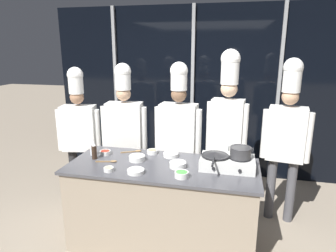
% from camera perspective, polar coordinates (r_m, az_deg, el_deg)
% --- Properties ---
extents(ground_plane, '(24.00, 24.00, 0.00)m').
position_cam_1_polar(ground_plane, '(3.53, -0.99, -21.01)').
color(ground_plane, gray).
extents(window_wall_back, '(4.61, 0.09, 2.70)m').
position_cam_1_polar(window_wall_back, '(4.89, 4.72, 6.35)').
color(window_wall_back, black).
rests_on(window_wall_back, ground_plane).
extents(demo_counter, '(1.94, 0.83, 0.90)m').
position_cam_1_polar(demo_counter, '(3.29, -1.02, -14.66)').
color(demo_counter, gray).
rests_on(demo_counter, ground_plane).
extents(portable_stove, '(0.53, 0.35, 0.12)m').
position_cam_1_polar(portable_stove, '(3.06, 11.23, -6.84)').
color(portable_stove, silver).
rests_on(portable_stove, demo_counter).
extents(frying_pan, '(0.28, 0.49, 0.04)m').
position_cam_1_polar(frying_pan, '(3.03, 8.98, -5.32)').
color(frying_pan, '#232326').
rests_on(frying_pan, portable_stove).
extents(stock_pot, '(0.24, 0.21, 0.11)m').
position_cam_1_polar(stock_pot, '(3.02, 13.66, -4.85)').
color(stock_pot, '#333335').
rests_on(stock_pot, portable_stove).
extents(squeeze_bottle_clear, '(0.06, 0.06, 0.18)m').
position_cam_1_polar(squeeze_bottle_clear, '(3.45, -14.17, -4.03)').
color(squeeze_bottle_clear, white).
rests_on(squeeze_bottle_clear, demo_counter).
extents(squeeze_bottle_soy, '(0.05, 0.05, 0.19)m').
position_cam_1_polar(squeeze_bottle_soy, '(3.32, -13.89, -4.61)').
color(squeeze_bottle_soy, '#332319').
rests_on(squeeze_bottle_soy, demo_counter).
extents(prep_bowl_noodles, '(0.17, 0.17, 0.06)m').
position_cam_1_polar(prep_bowl_noodles, '(3.22, -5.95, -6.01)').
color(prep_bowl_noodles, white).
rests_on(prep_bowl_noodles, demo_counter).
extents(prep_bowl_onion, '(0.17, 0.17, 0.04)m').
position_cam_1_polar(prep_bowl_onion, '(3.31, 0.54, -5.43)').
color(prep_bowl_onion, white).
rests_on(prep_bowl_onion, demo_counter).
extents(prep_bowl_mushrooms, '(0.12, 0.12, 0.05)m').
position_cam_1_polar(prep_bowl_mushrooms, '(3.41, -3.02, -4.86)').
color(prep_bowl_mushrooms, white).
rests_on(prep_bowl_mushrooms, demo_counter).
extents(prep_bowl_scallions, '(0.13, 0.13, 0.06)m').
position_cam_1_polar(prep_bowl_scallions, '(2.81, 2.61, -9.14)').
color(prep_bowl_scallions, white).
rests_on(prep_bowl_scallions, demo_counter).
extents(prep_bowl_chili_flakes, '(0.12, 0.12, 0.04)m').
position_cam_1_polar(prep_bowl_chili_flakes, '(3.45, -11.86, -4.92)').
color(prep_bowl_chili_flakes, white).
rests_on(prep_bowl_chili_flakes, demo_counter).
extents(prep_bowl_garlic, '(0.17, 0.17, 0.06)m').
position_cam_1_polar(prep_bowl_garlic, '(3.03, 1.88, -7.29)').
color(prep_bowl_garlic, white).
rests_on(prep_bowl_garlic, demo_counter).
extents(prep_bowl_ginger, '(0.10, 0.10, 0.04)m').
position_cam_1_polar(prep_bowl_ginger, '(3.00, -11.23, -8.04)').
color(prep_bowl_ginger, white).
rests_on(prep_bowl_ginger, demo_counter).
extents(prep_bowl_bean_sprouts, '(0.17, 0.17, 0.04)m').
position_cam_1_polar(prep_bowl_bean_sprouts, '(2.92, -6.17, -8.49)').
color(prep_bowl_bean_sprouts, white).
rests_on(prep_bowl_bean_sprouts, demo_counter).
extents(serving_spoon_slotted, '(0.23, 0.08, 0.02)m').
position_cam_1_polar(serving_spoon_slotted, '(3.23, -10.92, -6.62)').
color(serving_spoon_slotted, olive).
rests_on(serving_spoon_slotted, demo_counter).
extents(serving_spoon_solid, '(0.23, 0.14, 0.02)m').
position_cam_1_polar(serving_spoon_solid, '(3.49, -6.25, -4.78)').
color(serving_spoon_solid, olive).
rests_on(serving_spoon_solid, demo_counter).
extents(chef_head, '(0.56, 0.31, 1.83)m').
position_cam_1_polar(chef_head, '(4.11, -16.55, -0.42)').
color(chef_head, '#232326').
rests_on(chef_head, ground_plane).
extents(chef_sous, '(0.59, 0.28, 1.88)m').
position_cam_1_polar(chef_sous, '(3.90, -8.25, -0.21)').
color(chef_sous, '#2D3856').
rests_on(chef_sous, ground_plane).
extents(chef_line, '(0.59, 0.26, 1.90)m').
position_cam_1_polar(chef_line, '(3.68, 1.99, -0.67)').
color(chef_line, '#232326').
rests_on(chef_line, ground_plane).
extents(chef_pastry, '(0.49, 0.24, 2.05)m').
position_cam_1_polar(chef_pastry, '(3.63, 11.25, 1.16)').
color(chef_pastry, '#4C4C51').
rests_on(chef_pastry, ground_plane).
extents(chef_apprentice, '(0.54, 0.28, 1.96)m').
position_cam_1_polar(chef_apprentice, '(3.70, 21.66, -0.94)').
color(chef_apprentice, '#4C4C51').
rests_on(chef_apprentice, ground_plane).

